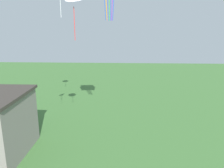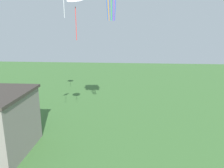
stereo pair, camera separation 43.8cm
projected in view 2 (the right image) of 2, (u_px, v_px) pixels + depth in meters
name	position (u px, v px, depth m)	size (l,w,h in m)	color
kite_white_delta	(75.00, 0.00, 15.22)	(1.34, 1.32, 3.02)	white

